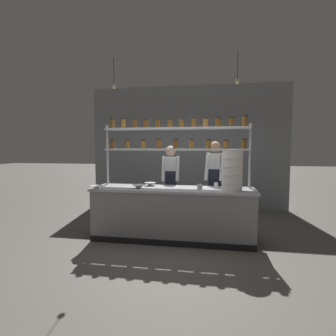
% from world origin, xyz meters
% --- Properties ---
extents(ground_plane, '(40.00, 40.00, 0.00)m').
position_xyz_m(ground_plane, '(0.00, 0.00, 0.00)').
color(ground_plane, '#5B5651').
extents(back_wall, '(5.25, 0.12, 3.27)m').
position_xyz_m(back_wall, '(0.00, 2.54, 1.64)').
color(back_wall, gray).
rests_on(back_wall, ground_plane).
extents(prep_counter, '(2.85, 0.76, 0.92)m').
position_xyz_m(prep_counter, '(0.00, -0.00, 0.46)').
color(prep_counter, gray).
rests_on(prep_counter, ground_plane).
extents(spice_shelf_unit, '(2.74, 0.28, 2.20)m').
position_xyz_m(spice_shelf_unit, '(0.00, 0.33, 1.77)').
color(spice_shelf_unit, '#B7BABF').
rests_on(spice_shelf_unit, ground_plane).
extents(chef_left, '(0.38, 0.30, 1.67)m').
position_xyz_m(chef_left, '(-0.17, 0.81, 0.96)').
color(chef_left, black).
rests_on(chef_left, ground_plane).
extents(chef_center, '(0.40, 0.33, 1.76)m').
position_xyz_m(chef_center, '(0.74, 0.72, 1.02)').
color(chef_center, black).
rests_on(chef_center, ground_plane).
extents(container_stack, '(0.35, 0.35, 0.68)m').
position_xyz_m(container_stack, '(1.01, -0.12, 1.26)').
color(container_stack, white).
rests_on(container_stack, prep_counter).
extents(prep_bowl_near_left, '(0.22, 0.22, 0.06)m').
position_xyz_m(prep_bowl_near_left, '(-0.46, 0.21, 0.95)').
color(prep_bowl_near_left, '#B2B7BC').
rests_on(prep_bowl_near_left, prep_counter).
extents(prep_bowl_center_front, '(0.21, 0.21, 0.06)m').
position_xyz_m(prep_bowl_center_front, '(-1.29, -0.32, 0.95)').
color(prep_bowl_center_front, white).
rests_on(prep_bowl_center_front, prep_counter).
extents(prep_bowl_center_back, '(0.24, 0.24, 0.06)m').
position_xyz_m(prep_bowl_center_back, '(-0.58, -0.14, 0.95)').
color(prep_bowl_center_back, silver).
rests_on(prep_bowl_center_back, prep_counter).
extents(serving_cup_front, '(0.09, 0.09, 0.09)m').
position_xyz_m(serving_cup_front, '(0.48, -0.08, 0.97)').
color(serving_cup_front, '#B2B7BC').
rests_on(serving_cup_front, prep_counter).
extents(serving_cup_by_board, '(0.07, 0.07, 0.09)m').
position_xyz_m(serving_cup_by_board, '(0.76, 0.19, 0.97)').
color(serving_cup_by_board, silver).
rests_on(serving_cup_by_board, prep_counter).
extents(pendant_light_row, '(2.21, 0.07, 0.54)m').
position_xyz_m(pendant_light_row, '(0.01, 0.00, 2.74)').
color(pendant_light_row, black).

